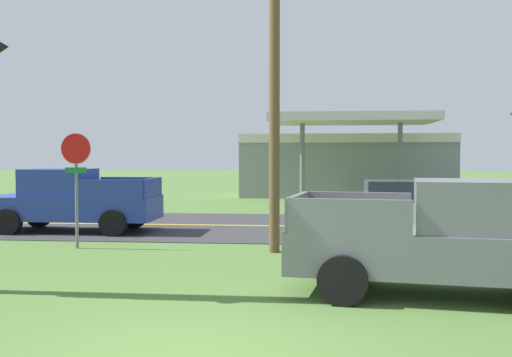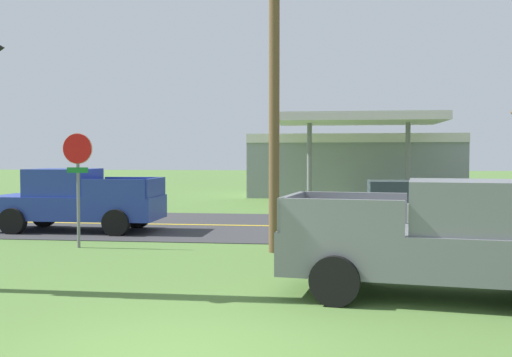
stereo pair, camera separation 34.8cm
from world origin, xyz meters
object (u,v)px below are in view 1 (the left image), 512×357
object	(u,v)px
pickup_grey_parked_on_lawn	(450,240)
pickup_blue_on_road	(71,201)
utility_pole	(274,55)
car_white_far_lane	(398,208)
stop_sign	(76,169)
gas_station	(345,163)

from	to	relation	value
pickup_grey_parked_on_lawn	pickup_blue_on_road	distance (m)	12.32
pickup_grey_parked_on_lawn	utility_pole	bearing A→B (deg)	127.12
pickup_grey_parked_on_lawn	car_white_far_lane	world-z (taller)	pickup_grey_parked_on_lawn
stop_sign	car_white_far_lane	world-z (taller)	stop_sign
stop_sign	gas_station	distance (m)	22.15
utility_pole	pickup_blue_on_road	xyz separation A→B (m)	(-6.55, 3.22, -3.85)
gas_station	pickup_blue_on_road	bearing A→B (deg)	-117.87
gas_station	car_white_far_lane	xyz separation A→B (m)	(0.68, -17.58, -1.11)
stop_sign	utility_pole	size ratio (longest dim) A/B	0.33
stop_sign	gas_station	world-z (taller)	gas_station
gas_station	pickup_blue_on_road	size ratio (longest dim) A/B	2.31
utility_pole	gas_station	bearing A→B (deg)	82.48
stop_sign	utility_pole	xyz separation A→B (m)	(5.06, -0.07, 2.78)
stop_sign	pickup_grey_parked_on_lawn	xyz separation A→B (m)	(8.29, -4.35, -1.06)
pickup_grey_parked_on_lawn	car_white_far_lane	distance (m)	7.50
utility_pole	car_white_far_lane	distance (m)	6.16
gas_station	pickup_grey_parked_on_lawn	world-z (taller)	gas_station
stop_sign	car_white_far_lane	size ratio (longest dim) A/B	0.70
utility_pole	pickup_grey_parked_on_lawn	world-z (taller)	utility_pole
stop_sign	pickup_blue_on_road	xyz separation A→B (m)	(-1.49, 3.15, -1.06)
utility_pole	gas_station	distance (m)	21.17
pickup_grey_parked_on_lawn	car_white_far_lane	xyz separation A→B (m)	(0.19, 7.50, -0.13)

